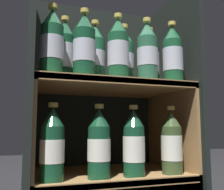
# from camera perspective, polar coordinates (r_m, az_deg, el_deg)

# --- Properties ---
(fridge_back_wall) EXTENTS (0.60, 0.02, 0.92)m
(fridge_back_wall) POSITION_cam_1_polar(r_m,az_deg,el_deg) (1.20, -3.92, -2.40)
(fridge_back_wall) COLOR black
(fridge_back_wall) RESTS_ON ground_plane
(fridge_side_left) EXTENTS (0.02, 0.42, 0.92)m
(fridge_side_left) POSITION_cam_1_polar(r_m,az_deg,el_deg) (0.96, -17.79, -0.90)
(fridge_side_left) COLOR black
(fridge_side_left) RESTS_ON ground_plane
(fridge_side_right) EXTENTS (0.02, 0.42, 0.92)m
(fridge_side_right) POSITION_cam_1_polar(r_m,az_deg,el_deg) (1.13, 13.16, -1.95)
(fridge_side_right) COLOR black
(fridge_side_right) RESTS_ON ground_plane
(shelf_lower) EXTENTS (0.56, 0.38, 0.20)m
(shelf_lower) POSITION_cam_1_polar(r_m,az_deg,el_deg) (1.02, -0.88, -18.48)
(shelf_lower) COLOR #9E7547
(shelf_lower) RESTS_ON ground_plane
(shelf_upper) EXTENTS (0.56, 0.38, 0.53)m
(shelf_upper) POSITION_cam_1_polar(r_m,az_deg,el_deg) (1.00, -0.92, -6.27)
(shelf_upper) COLOR #9E7547
(shelf_upper) RESTS_ON ground_plane
(bottle_upper_front_0) EXTENTS (0.08, 0.08, 0.24)m
(bottle_upper_front_0) POSITION_cam_1_polar(r_m,az_deg,el_deg) (0.88, -12.97, 10.77)
(bottle_upper_front_0) COLOR #194C2D
(bottle_upper_front_0) RESTS_ON shelf_upper
(bottle_upper_front_1) EXTENTS (0.08, 0.08, 0.24)m
(bottle_upper_front_1) POSITION_cam_1_polar(r_m,az_deg,el_deg) (0.90, -6.06, 10.30)
(bottle_upper_front_1) COLOR #144228
(bottle_upper_front_1) RESTS_ON shelf_upper
(bottle_upper_front_2) EXTENTS (0.08, 0.08, 0.24)m
(bottle_upper_front_2) POSITION_cam_1_polar(r_m,az_deg,el_deg) (0.93, 1.22, 9.61)
(bottle_upper_front_2) COLOR #194C2D
(bottle_upper_front_2) RESTS_ON shelf_upper
(bottle_upper_front_3) EXTENTS (0.08, 0.08, 0.24)m
(bottle_upper_front_3) POSITION_cam_1_polar(r_m,az_deg,el_deg) (0.97, 7.73, 8.95)
(bottle_upper_front_3) COLOR #285B42
(bottle_upper_front_3) RESTS_ON shelf_upper
(bottle_upper_front_4) EXTENTS (0.08, 0.08, 0.24)m
(bottle_upper_front_4) POSITION_cam_1_polar(r_m,az_deg,el_deg) (1.02, 13.10, 8.21)
(bottle_upper_front_4) COLOR #194C2D
(bottle_upper_front_4) RESTS_ON shelf_upper
(bottle_upper_back_0) EXTENTS (0.08, 0.08, 0.24)m
(bottle_upper_back_0) POSITION_cam_1_polar(r_m,az_deg,el_deg) (0.96, -10.30, 9.05)
(bottle_upper_back_0) COLOR #144228
(bottle_upper_back_0) RESTS_ON shelf_upper
(bottle_upper_back_1) EXTENTS (0.08, 0.08, 0.24)m
(bottle_upper_back_1) POSITION_cam_1_polar(r_m,az_deg,el_deg) (0.99, -3.74, 8.67)
(bottle_upper_back_1) COLOR #1E5638
(bottle_upper_back_1) RESTS_ON shelf_upper
(bottle_upper_back_2) EXTENTS (0.08, 0.08, 0.24)m
(bottle_upper_back_2) POSITION_cam_1_polar(r_m,az_deg,el_deg) (1.02, 2.69, 8.10)
(bottle_upper_back_2) COLOR #1E5638
(bottle_upper_back_2) RESTS_ON shelf_upper
(bottle_upper_back_3) EXTENTS (0.08, 0.08, 0.24)m
(bottle_upper_back_3) POSITION_cam_1_polar(r_m,az_deg,el_deg) (1.07, 8.28, 7.43)
(bottle_upper_back_3) COLOR #1E5638
(bottle_upper_back_3) RESTS_ON shelf_upper
(bottle_lower_front_0) EXTENTS (0.08, 0.08, 0.24)m
(bottle_lower_front_0) POSITION_cam_1_polar(r_m,az_deg,el_deg) (0.84, -12.88, -10.75)
(bottle_lower_front_0) COLOR #144228
(bottle_lower_front_0) RESTS_ON shelf_lower
(bottle_lower_front_1) EXTENTS (0.08, 0.08, 0.24)m
(bottle_lower_front_1) POSITION_cam_1_polar(r_m,az_deg,el_deg) (0.87, -2.84, -10.80)
(bottle_lower_front_1) COLOR #144228
(bottle_lower_front_1) RESTS_ON shelf_lower
(bottle_lower_front_2) EXTENTS (0.08, 0.08, 0.24)m
(bottle_lower_front_2) POSITION_cam_1_polar(r_m,az_deg,el_deg) (0.91, 4.78, -10.66)
(bottle_lower_front_2) COLOR #144228
(bottle_lower_front_2) RESTS_ON shelf_lower
(bottle_lower_front_3) EXTENTS (0.08, 0.08, 0.24)m
(bottle_lower_front_3) POSITION_cam_1_polar(r_m,az_deg,el_deg) (0.98, 12.84, -10.27)
(bottle_lower_front_3) COLOR #384C28
(bottle_lower_front_3) RESTS_ON shelf_lower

